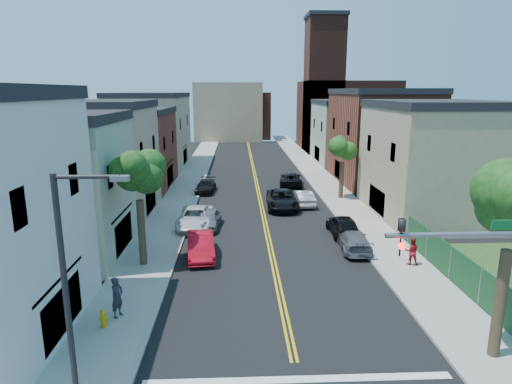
{
  "coord_description": "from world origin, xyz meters",
  "views": [
    {
      "loc": [
        -2.15,
        -10.87,
        10.35
      ],
      "look_at": [
        -0.62,
        24.83,
        2.0
      ],
      "focal_mm": 30.46,
      "sensor_mm": 36.0,
      "label": 1
    }
  ],
  "objects": [
    {
      "name": "curb_left",
      "position": [
        -6.15,
        40.0,
        0.07
      ],
      "size": [
        0.3,
        100.0,
        0.15
      ],
      "primitive_type": "cube",
      "color": "gray",
      "rests_on": "ground"
    },
    {
      "name": "bldg_right_brick",
      "position": [
        14.0,
        38.0,
        5.0
      ],
      "size": [
        9.0,
        14.0,
        10.0
      ],
      "primitive_type": "cube",
      "color": "brown",
      "rests_on": "ground"
    },
    {
      "name": "sidewalk_left",
      "position": [
        -7.9,
        40.0,
        0.07
      ],
      "size": [
        3.2,
        100.0,
        0.15
      ],
      "primitive_type": "cube",
      "color": "gray",
      "rests_on": "ground"
    },
    {
      "name": "fence_right",
      "position": [
        9.5,
        9.5,
        1.1
      ],
      "size": [
        0.04,
        15.0,
        1.9
      ],
      "primitive_type": "cube",
      "color": "#143F1E",
      "rests_on": "sidewalk_right"
    },
    {
      "name": "grey_car_left",
      "position": [
        -4.44,
        21.27,
        0.71
      ],
      "size": [
        2.06,
        4.32,
        1.42
      ],
      "primitive_type": "imported",
      "rotation": [
        0.0,
        0.0,
        -0.09
      ],
      "color": "slate",
      "rests_on": "ground"
    },
    {
      "name": "bldg_left_tan_near",
      "position": [
        -14.0,
        25.0,
        4.5
      ],
      "size": [
        9.0,
        10.0,
        9.0
      ],
      "primitive_type": "cube",
      "color": "#998466",
      "rests_on": "ground"
    },
    {
      "name": "backdrop_left",
      "position": [
        -4.0,
        82.0,
        6.0
      ],
      "size": [
        14.0,
        8.0,
        12.0
      ],
      "primitive_type": "cube",
      "color": "#998466",
      "rests_on": "ground"
    },
    {
      "name": "black_suv_lane",
      "position": [
        1.82,
        26.89,
        0.81
      ],
      "size": [
        2.91,
        5.95,
        1.63
      ],
      "primitive_type": "imported",
      "rotation": [
        0.0,
        0.0,
        -0.04
      ],
      "color": "black",
      "rests_on": "ground"
    },
    {
      "name": "grey_car_right",
      "position": [
        5.5,
        16.11,
        0.66
      ],
      "size": [
        2.2,
        4.7,
        1.33
      ],
      "primitive_type": "imported",
      "rotation": [
        0.0,
        0.0,
        3.07
      ],
      "color": "#5A5C62",
      "rests_on": "ground"
    },
    {
      "name": "fire_hydrant",
      "position": [
        -8.12,
        6.76,
        0.58
      ],
      "size": [
        0.4,
        0.4,
        0.83
      ],
      "color": "#CC9E0B",
      "rests_on": "sidewalk_left"
    },
    {
      "name": "church",
      "position": [
        16.33,
        67.07,
        7.24
      ],
      "size": [
        16.2,
        14.2,
        22.6
      ],
      "color": "#4C2319",
      "rests_on": "ground"
    },
    {
      "name": "curb_right",
      "position": [
        6.15,
        40.0,
        0.07
      ],
      "size": [
        0.3,
        100.0,
        0.15
      ],
      "primitive_type": "cube",
      "color": "gray",
      "rests_on": "ground"
    },
    {
      "name": "bldg_left_palegrn",
      "position": [
        -14.0,
        16.0,
        4.25
      ],
      "size": [
        9.0,
        8.0,
        8.5
      ],
      "primitive_type": "cube",
      "color": "gray",
      "rests_on": "ground"
    },
    {
      "name": "pedestrian_right",
      "position": [
        8.23,
        13.18,
        0.99
      ],
      "size": [
        0.95,
        0.81,
        1.68
      ],
      "primitive_type": "imported",
      "rotation": [
        0.0,
        0.0,
        2.9
      ],
      "color": "maroon",
      "rests_on": "sidewalk_right"
    },
    {
      "name": "dark_car_right_far",
      "position": [
        3.8,
        36.42,
        0.73
      ],
      "size": [
        3.03,
        5.48,
        1.45
      ],
      "primitive_type": "imported",
      "rotation": [
        0.0,
        0.0,
        3.02
      ],
      "color": "black",
      "rests_on": "ground"
    },
    {
      "name": "backdrop_center",
      "position": [
        0.0,
        86.0,
        5.0
      ],
      "size": [
        10.0,
        8.0,
        10.0
      ],
      "primitive_type": "cube",
      "color": "brown",
      "rests_on": "ground"
    },
    {
      "name": "bldg_left_brick",
      "position": [
        -14.0,
        36.0,
        4.0
      ],
      "size": [
        9.0,
        12.0,
        8.0
      ],
      "primitive_type": "cube",
      "color": "brown",
      "rests_on": "ground"
    },
    {
      "name": "black_car_left",
      "position": [
        -5.5,
        33.49,
        0.65
      ],
      "size": [
        2.15,
        4.6,
        1.3
      ],
      "primitive_type": "imported",
      "rotation": [
        0.0,
        0.0,
        -0.08
      ],
      "color": "black",
      "rests_on": "ground"
    },
    {
      "name": "black_car_right",
      "position": [
        5.5,
        19.13,
        0.77
      ],
      "size": [
        1.83,
        4.54,
        1.55
      ],
      "primitive_type": "imported",
      "rotation": [
        0.0,
        0.0,
        3.14
      ],
      "color": "black",
      "rests_on": "ground"
    },
    {
      "name": "silver_car_right",
      "position": [
        3.8,
        27.83,
        0.72
      ],
      "size": [
        1.94,
        4.47,
        1.43
      ],
      "primitive_type": "imported",
      "rotation": [
        0.0,
        0.0,
        3.24
      ],
      "color": "#B6B8BE",
      "rests_on": "ground"
    },
    {
      "name": "bldg_right_palegrn",
      "position": [
        14.0,
        52.0,
        4.25
      ],
      "size": [
        9.0,
        12.0,
        8.5
      ],
      "primitive_type": "cube",
      "color": "gray",
      "rests_on": "ground"
    },
    {
      "name": "tree_left_mid",
      "position": [
        -7.88,
        14.01,
        6.58
      ],
      "size": [
        5.2,
        5.2,
        9.29
      ],
      "color": "#3B2F1D",
      "rests_on": "sidewalk_left"
    },
    {
      "name": "sidewalk_right",
      "position": [
        7.9,
        40.0,
        0.07
      ],
      "size": [
        3.2,
        100.0,
        0.15
      ],
      "primitive_type": "cube",
      "color": "gray",
      "rests_on": "ground"
    },
    {
      "name": "red_sedan",
      "position": [
        -4.56,
        15.35,
        0.77
      ],
      "size": [
        2.16,
        4.81,
        1.53
      ],
      "primitive_type": "imported",
      "rotation": [
        0.0,
        0.0,
        0.12
      ],
      "color": "red",
      "rests_on": "ground"
    },
    {
      "name": "pedestrian_left",
      "position": [
        -7.75,
        7.68,
        1.12
      ],
      "size": [
        0.7,
        0.83,
        1.93
      ],
      "primitive_type": "imported",
      "rotation": [
        0.0,
        0.0,
        1.18
      ],
      "color": "#24242B",
      "rests_on": "sidewalk_left"
    },
    {
      "name": "bldg_right_tan",
      "position": [
        14.0,
        24.0,
        4.5
      ],
      "size": [
        9.0,
        12.0,
        9.0
      ],
      "primitive_type": "cube",
      "color": "#998466",
      "rests_on": "ground"
    },
    {
      "name": "white_pickup",
      "position": [
        -5.45,
        21.52,
        0.77
      ],
      "size": [
        2.7,
        5.61,
        1.54
      ],
      "primitive_type": "imported",
      "rotation": [
        0.0,
        0.0,
        -0.03
      ],
      "color": "silver",
      "rests_on": "ground"
    },
    {
      "name": "tree_right_far",
      "position": [
        7.92,
        30.01,
        5.76
      ],
      "size": [
        4.4,
        4.4,
        8.03
      ],
      "color": "#3B2F1D",
      "rests_on": "sidewalk_right"
    },
    {
      "name": "street_lamp",
      "position": [
        -7.01,
        1.0,
        4.72
      ],
      "size": [
        2.14,
        0.25,
        8.0
      ],
      "color": "black",
      "rests_on": "sidewalk_left"
    },
    {
      "name": "bldg_left_tan_far",
      "position": [
        -14.0,
        50.0,
        4.75
      ],
      "size": [
        9.0,
        16.0,
        9.5
      ],
      "primitive_type": "cube",
      "color": "#998466",
      "rests_on": "ground"
    }
  ]
}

